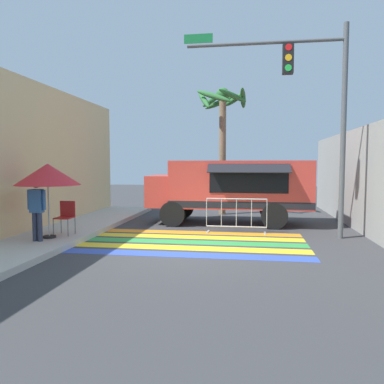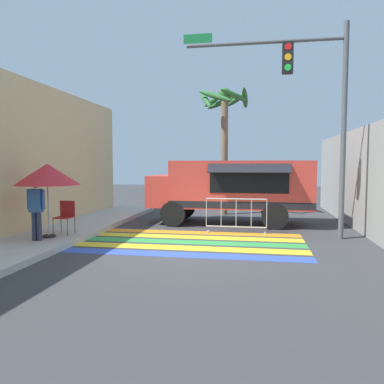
{
  "view_description": "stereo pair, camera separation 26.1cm",
  "coord_description": "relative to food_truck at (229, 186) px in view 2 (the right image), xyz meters",
  "views": [
    {
      "loc": [
        1.54,
        -9.71,
        2.26
      ],
      "look_at": [
        -0.38,
        2.87,
        1.31
      ],
      "focal_mm": 35.0,
      "sensor_mm": 36.0,
      "label": 1
    },
    {
      "loc": [
        1.8,
        -9.66,
        2.26
      ],
      "look_at": [
        -0.38,
        2.87,
        1.31
      ],
      "focal_mm": 35.0,
      "sensor_mm": 36.0,
      "label": 2
    }
  ],
  "objects": [
    {
      "name": "ground_plane",
      "position": [
        -0.76,
        -4.49,
        -1.44
      ],
      "size": [
        60.0,
        60.0,
        0.0
      ],
      "primitive_type": "plane",
      "color": "#38383A"
    },
    {
      "name": "sidewalk_left",
      "position": [
        -6.14,
        -4.49,
        -1.36
      ],
      "size": [
        4.4,
        16.0,
        0.16
      ],
      "color": "#B7B5AD",
      "rests_on": "ground_plane"
    },
    {
      "name": "building_left_facade",
      "position": [
        -6.15,
        -4.49,
        1.03
      ],
      "size": [
        0.25,
        16.0,
        4.94
      ],
      "color": "#DBBC84",
      "rests_on": "ground_plane"
    },
    {
      "name": "concrete_wall_right",
      "position": [
        4.5,
        -1.49,
        0.3
      ],
      "size": [
        0.2,
        16.0,
        3.49
      ],
      "color": "gray",
      "rests_on": "ground_plane"
    },
    {
      "name": "crosswalk_painted",
      "position": [
        -0.76,
        -3.61,
        -1.44
      ],
      "size": [
        6.4,
        3.6,
        0.01
      ],
      "color": "#334FB2",
      "rests_on": "ground_plane"
    },
    {
      "name": "food_truck",
      "position": [
        0.0,
        0.0,
        0.0
      ],
      "size": [
        6.03,
        2.68,
        2.39
      ],
      "color": "#D13D33",
      "rests_on": "ground_plane"
    },
    {
      "name": "traffic_signal_pole",
      "position": [
        2.6,
        -2.34,
        2.92
      ],
      "size": [
        4.92,
        0.29,
        6.42
      ],
      "color": "#515456",
      "rests_on": "ground_plane"
    },
    {
      "name": "patio_umbrella",
      "position": [
        -4.84,
        -4.38,
        0.53
      ],
      "size": [
        1.82,
        1.82,
        2.12
      ],
      "color": "black",
      "rests_on": "sidewalk_left"
    },
    {
      "name": "folding_chair",
      "position": [
        -4.63,
        -3.78,
        -0.68
      ],
      "size": [
        0.48,
        0.48,
        0.99
      ],
      "rotation": [
        0.0,
        0.0,
        0.22
      ],
      "color": "#4C4C51",
      "rests_on": "sidewalk_left"
    },
    {
      "name": "vendor_person",
      "position": [
        -4.91,
        -4.87,
        -0.32
      ],
      "size": [
        0.53,
        0.22,
        1.67
      ],
      "rotation": [
        0.0,
        0.0,
        -0.3
      ],
      "color": "#2D3347",
      "rests_on": "sidewalk_left"
    },
    {
      "name": "barricade_front",
      "position": [
        0.39,
        -1.92,
        -0.87
      ],
      "size": [
        1.99,
        0.44,
        1.15
      ],
      "color": "#B7BABF",
      "rests_on": "ground_plane"
    },
    {
      "name": "palm_tree",
      "position": [
        -0.41,
        2.6,
        2.79
      ],
      "size": [
        2.35,
        2.27,
        5.63
      ],
      "color": "#7A664C",
      "rests_on": "ground_plane"
    }
  ]
}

